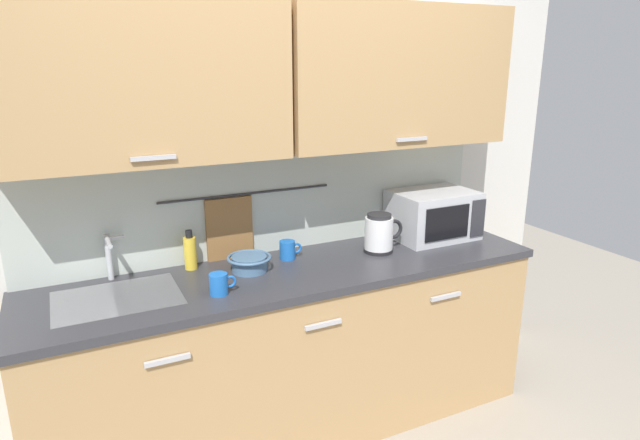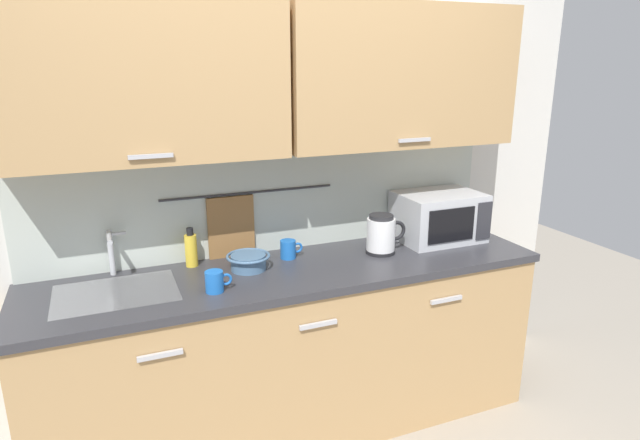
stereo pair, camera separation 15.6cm
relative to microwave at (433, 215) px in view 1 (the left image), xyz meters
The scene contains 9 objects.
counter_unit 1.09m from the microwave, behind, with size 2.53×0.64×0.90m.
back_wall_assembly 1.04m from the microwave, behind, with size 3.70×0.41×2.50m.
sink_faucet 1.73m from the microwave, behind, with size 0.09×0.17×0.22m.
microwave is the anchor object (origin of this frame).
electric_kettle 0.42m from the microwave, 169.27° to the right, with size 0.23×0.16×0.21m.
dish_soap_bottle 1.37m from the microwave, behind, with size 0.06×0.06×0.20m.
mug_near_sink 1.35m from the microwave, 169.59° to the right, with size 0.12×0.08×0.09m.
mixing_bowl 1.12m from the microwave, behind, with size 0.21×0.21×0.08m.
mug_by_kettle 0.89m from the microwave, behind, with size 0.12×0.08×0.09m.
Camera 1 is at (-0.98, -1.97, 1.87)m, focal length 30.32 mm.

